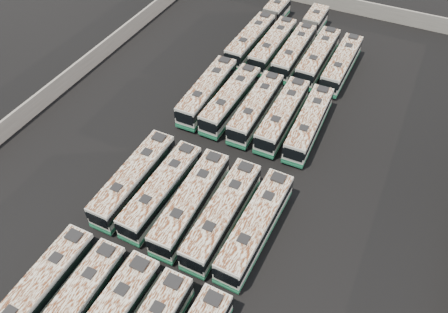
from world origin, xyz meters
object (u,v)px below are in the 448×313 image
(bus_front_left, at_px, (73,309))
(bus_midback_left, at_px, (231,99))
(bus_midfront_right, at_px, (223,214))
(bus_midback_far_right, at_px, (309,123))
(bus_midfront_left, at_px, (162,190))
(bus_midfront_center, at_px, (191,202))
(bus_front_far_left, at_px, (39,292))
(bus_back_left, at_px, (273,45))
(bus_back_far_right, at_px, (341,64))
(bus_midback_right, at_px, (283,115))
(bus_back_far_left, at_px, (260,30))
(bus_midback_far_left, at_px, (207,91))
(bus_midback_center, at_px, (256,108))
(bus_midfront_far_left, at_px, (134,179))
(bus_back_center, at_px, (301,41))
(bus_back_right, at_px, (318,57))
(bus_midfront_far_right, at_px, (256,226))

(bus_front_left, xyz_separation_m, bus_midback_left, (-0.11, 26.82, 0.03))
(bus_midfront_right, bearing_deg, bus_midback_left, 112.98)
(bus_midback_far_right, bearing_deg, bus_midfront_right, -102.81)
(bus_midfront_left, xyz_separation_m, bus_midfront_center, (3.05, -0.11, 0.05))
(bus_front_far_left, distance_m, bus_back_left, 39.44)
(bus_back_left, distance_m, bus_back_far_right, 9.05)
(bus_midback_left, bearing_deg, bus_midback_right, 1.43)
(bus_back_left, relative_size, bus_back_far_right, 1.02)
(bus_front_far_left, height_order, bus_midback_far_right, bus_front_far_left)
(bus_front_far_left, xyz_separation_m, bus_back_far_right, (12.16, 39.12, -0.01))
(bus_midfront_left, bearing_deg, bus_back_far_left, 96.81)
(bus_midback_far_left, relative_size, bus_midback_center, 1.03)
(bus_front_far_left, bearing_deg, bus_midback_far_left, 89.58)
(bus_midfront_far_left, bearing_deg, bus_back_left, 83.32)
(bus_midfront_right, xyz_separation_m, bus_midback_center, (-3.04, 14.47, -0.07))
(bus_midfront_center, xyz_separation_m, bus_back_center, (-0.03, 29.67, -0.04))
(bus_midback_right, bearing_deg, bus_midfront_center, -102.07)
(bus_front_far_left, xyz_separation_m, bus_back_far_left, (0.08, 42.16, 0.02))
(bus_back_far_left, relative_size, bus_back_far_right, 1.58)
(bus_front_far_left, relative_size, bus_midfront_center, 0.97)
(bus_back_right, bearing_deg, bus_midfront_far_left, -108.37)
(bus_midback_right, height_order, bus_back_far_right, bus_midback_right)
(bus_front_far_left, relative_size, bus_midfront_far_right, 0.97)
(bus_back_far_left, bearing_deg, bus_midback_far_right, -50.82)
(bus_midback_far_left, distance_m, bus_back_left, 12.65)
(bus_front_far_left, relative_size, bus_midback_far_left, 0.97)
(bus_midback_far_right, bearing_deg, bus_midback_far_left, 177.96)
(bus_front_far_left, xyz_separation_m, bus_midfront_left, (3.01, 12.44, -0.01))
(bus_midback_far_left, xyz_separation_m, bus_back_far_left, (0.06, 15.11, -0.02))
(bus_midback_right, xyz_separation_m, bus_back_center, (-3.07, 15.05, -0.02))
(bus_midback_far_right, bearing_deg, bus_midfront_far_right, -91.04)
(bus_midfront_left, relative_size, bus_back_right, 0.97)
(bus_front_far_left, height_order, bus_midfront_left, bus_front_far_left)
(bus_front_left, distance_m, bus_midfront_right, 13.67)
(bus_front_left, xyz_separation_m, bus_midfront_right, (6.01, 12.27, 0.07))
(bus_back_far_left, bearing_deg, bus_midback_right, -58.30)
(bus_front_left, distance_m, bus_midback_far_left, 27.12)
(bus_midfront_center, bearing_deg, bus_back_far_right, 75.94)
(bus_midfront_far_left, height_order, bus_back_far_left, bus_back_far_left)
(bus_front_left, xyz_separation_m, bus_back_center, (2.92, 41.89, 0.01))
(bus_midfront_center, xyz_separation_m, bus_midfront_right, (3.06, 0.05, 0.02))
(bus_back_left, bearing_deg, bus_midfront_center, -83.33)
(bus_midfront_far_right, distance_m, bus_back_center, 30.12)
(bus_midback_center, bearing_deg, bus_midfront_far_right, -67.59)
(bus_front_far_left, xyz_separation_m, bus_midfront_far_right, (12.15, 12.50, 0.05))
(bus_back_far_right, bearing_deg, bus_midfront_center, -102.20)
(bus_midback_far_left, height_order, bus_midback_far_right, bus_midback_far_left)
(bus_midback_far_right, bearing_deg, bus_back_far_right, 88.15)
(bus_back_center, bearing_deg, bus_midback_right, -78.76)
(bus_midfront_right, distance_m, bus_back_center, 29.78)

